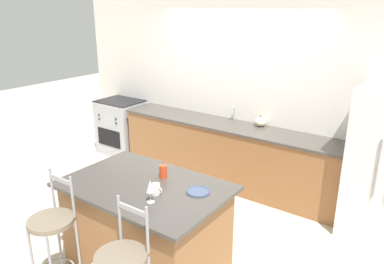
{
  "coord_description": "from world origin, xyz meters",
  "views": [
    {
      "loc": [
        2.58,
        -4.12,
        2.54
      ],
      "look_at": [
        0.13,
        -0.7,
        1.12
      ],
      "focal_mm": 35.0,
      "sensor_mm": 36.0,
      "label": 1
    }
  ],
  "objects_px": {
    "dinner_plate": "(198,191)",
    "pumpkin_decoration": "(260,122)",
    "wine_glass": "(150,187)",
    "oven_range": "(122,127)",
    "tumbler_cup": "(163,172)",
    "bar_stool_near": "(53,232)",
    "coffee_mug": "(156,189)"
  },
  "relations": [
    {
      "from": "dinner_plate",
      "to": "pumpkin_decoration",
      "type": "relative_size",
      "value": 1.32
    },
    {
      "from": "wine_glass",
      "to": "oven_range",
      "type": "bearing_deg",
      "value": 140.11
    },
    {
      "from": "oven_range",
      "to": "tumbler_cup",
      "type": "distance_m",
      "value": 3.19
    },
    {
      "from": "oven_range",
      "to": "bar_stool_near",
      "type": "bearing_deg",
      "value": -54.06
    },
    {
      "from": "dinner_plate",
      "to": "pumpkin_decoration",
      "type": "height_order",
      "value": "pumpkin_decoration"
    },
    {
      "from": "dinner_plate",
      "to": "tumbler_cup",
      "type": "height_order",
      "value": "tumbler_cup"
    },
    {
      "from": "oven_range",
      "to": "tumbler_cup",
      "type": "xyz_separation_m",
      "value": [
        2.54,
        -1.87,
        0.5
      ]
    },
    {
      "from": "wine_glass",
      "to": "pumpkin_decoration",
      "type": "bearing_deg",
      "value": 93.76
    },
    {
      "from": "bar_stool_near",
      "to": "coffee_mug",
      "type": "xyz_separation_m",
      "value": [
        0.65,
        0.66,
        0.34
      ]
    },
    {
      "from": "bar_stool_near",
      "to": "wine_glass",
      "type": "relative_size",
      "value": 5.54
    },
    {
      "from": "bar_stool_near",
      "to": "wine_glass",
      "type": "distance_m",
      "value": 0.98
    },
    {
      "from": "oven_range",
      "to": "tumbler_cup",
      "type": "height_order",
      "value": "tumbler_cup"
    },
    {
      "from": "oven_range",
      "to": "bar_stool_near",
      "type": "distance_m",
      "value": 3.5
    },
    {
      "from": "wine_glass",
      "to": "coffee_mug",
      "type": "height_order",
      "value": "wine_glass"
    },
    {
      "from": "oven_range",
      "to": "bar_stool_near",
      "type": "relative_size",
      "value": 0.83
    },
    {
      "from": "bar_stool_near",
      "to": "tumbler_cup",
      "type": "relative_size",
      "value": 8.82
    },
    {
      "from": "oven_range",
      "to": "wine_glass",
      "type": "xyz_separation_m",
      "value": [
        2.76,
        -2.31,
        0.59
      ]
    },
    {
      "from": "oven_range",
      "to": "coffee_mug",
      "type": "relative_size",
      "value": 8.2
    },
    {
      "from": "dinner_plate",
      "to": "coffee_mug",
      "type": "bearing_deg",
      "value": -138.69
    },
    {
      "from": "dinner_plate",
      "to": "wine_glass",
      "type": "relative_size",
      "value": 1.05
    },
    {
      "from": "coffee_mug",
      "to": "tumbler_cup",
      "type": "distance_m",
      "value": 0.35
    },
    {
      "from": "pumpkin_decoration",
      "to": "bar_stool_near",
      "type": "bearing_deg",
      "value": -100.13
    },
    {
      "from": "bar_stool_near",
      "to": "coffee_mug",
      "type": "relative_size",
      "value": 9.86
    },
    {
      "from": "oven_range",
      "to": "wine_glass",
      "type": "bearing_deg",
      "value": -39.89
    },
    {
      "from": "tumbler_cup",
      "to": "wine_glass",
      "type": "bearing_deg",
      "value": -63.11
    },
    {
      "from": "dinner_plate",
      "to": "wine_glass",
      "type": "distance_m",
      "value": 0.47
    },
    {
      "from": "bar_stool_near",
      "to": "dinner_plate",
      "type": "relative_size",
      "value": 5.27
    },
    {
      "from": "bar_stool_near",
      "to": "wine_glass",
      "type": "bearing_deg",
      "value": 36.68
    },
    {
      "from": "oven_range",
      "to": "dinner_plate",
      "type": "relative_size",
      "value": 4.38
    },
    {
      "from": "dinner_plate",
      "to": "wine_glass",
      "type": "xyz_separation_m",
      "value": [
        -0.23,
        -0.39,
        0.14
      ]
    },
    {
      "from": "bar_stool_near",
      "to": "tumbler_cup",
      "type": "height_order",
      "value": "bar_stool_near"
    },
    {
      "from": "oven_range",
      "to": "dinner_plate",
      "type": "xyz_separation_m",
      "value": [
        2.99,
        -1.92,
        0.45
      ]
    }
  ]
}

